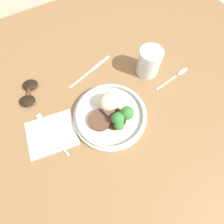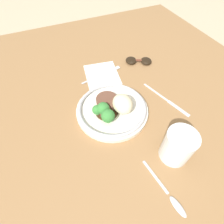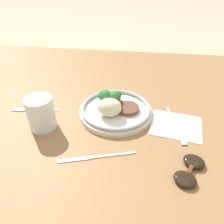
% 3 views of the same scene
% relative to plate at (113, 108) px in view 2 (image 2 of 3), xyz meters
% --- Properties ---
extents(ground_plane, '(8.00, 8.00, 0.00)m').
position_rel_plate_xyz_m(ground_plane, '(0.03, 0.04, -0.06)').
color(ground_plane, tan).
extents(dining_table, '(1.48, 1.26, 0.04)m').
position_rel_plate_xyz_m(dining_table, '(0.03, 0.04, -0.04)').
color(dining_table, olive).
rests_on(dining_table, ground).
extents(napkin, '(0.18, 0.16, 0.00)m').
position_rel_plate_xyz_m(napkin, '(-0.20, 0.04, -0.02)').
color(napkin, white).
rests_on(napkin, dining_table).
extents(plate, '(0.25, 0.25, 0.07)m').
position_rel_plate_xyz_m(plate, '(0.00, 0.00, 0.00)').
color(plate, silver).
rests_on(plate, dining_table).
extents(juice_glass, '(0.08, 0.08, 0.10)m').
position_rel_plate_xyz_m(juice_glass, '(0.21, 0.10, 0.02)').
color(juice_glass, '#F4AD19').
rests_on(juice_glass, dining_table).
extents(fork, '(0.05, 0.18, 0.00)m').
position_rel_plate_xyz_m(fork, '(-0.20, 0.06, -0.02)').
color(fork, silver).
rests_on(fork, napkin).
extents(knife, '(0.20, 0.07, 0.00)m').
position_rel_plate_xyz_m(knife, '(0.03, 0.20, -0.02)').
color(knife, silver).
rests_on(knife, dining_table).
extents(spoon, '(0.16, 0.03, 0.01)m').
position_rel_plate_xyz_m(spoon, '(0.31, 0.02, -0.02)').
color(spoon, silver).
rests_on(spoon, dining_table).
extents(sunglasses, '(0.10, 0.13, 0.02)m').
position_rel_plate_xyz_m(sunglasses, '(-0.21, 0.22, -0.01)').
color(sunglasses, black).
rests_on(sunglasses, dining_table).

